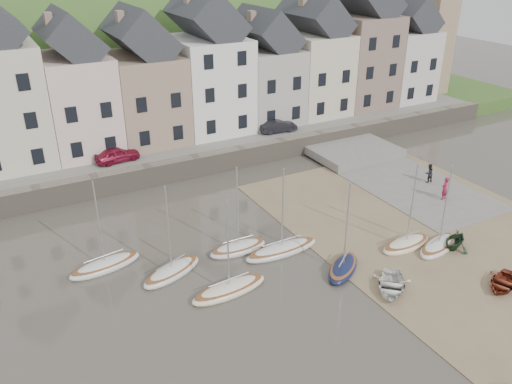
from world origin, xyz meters
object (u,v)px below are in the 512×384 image
rowboat_white (391,285)px  person_red (445,188)px  rowboat_red (503,283)px  sailboat_0 (105,265)px  car_left (117,155)px  car_right (278,126)px  person_dark (429,173)px  rowboat_green (455,240)px

rowboat_white → person_red: (11.83, 7.12, 0.66)m
rowboat_red → person_red: 11.61m
sailboat_0 → car_left: size_ratio=1.67×
car_left → sailboat_0: bearing=154.6°
rowboat_white → rowboat_red: 6.74m
person_red → rowboat_red: bearing=47.5°
rowboat_white → person_red: bearing=74.7°
car_right → rowboat_white: bearing=171.0°
rowboat_white → person_red: 13.83m
car_right → sailboat_0: bearing=128.9°
person_dark → rowboat_red: bearing=63.0°
sailboat_0 → rowboat_white: bearing=-36.3°
person_dark → car_left: bearing=-29.2°
person_dark → sailboat_0: bearing=0.9°
person_red → car_right: bearing=-84.5°
car_left → rowboat_green: bearing=-149.5°
rowboat_white → car_left: bearing=155.7°
sailboat_0 → rowboat_green: 22.93m
rowboat_red → person_red: bearing=128.9°
sailboat_0 → person_dark: size_ratio=3.86×
sailboat_0 → rowboat_white: size_ratio=1.91×
rowboat_green → car_right: bearing=163.5°
person_red → rowboat_white: bearing=18.4°
rowboat_white → rowboat_green: size_ratio=1.38×
person_red → car_left: 27.13m
car_right → car_left: bearing=96.2°
rowboat_white → rowboat_green: (6.95, 1.58, 0.29)m
sailboat_0 → person_red: (26.03, -3.31, 0.80)m
rowboat_green → car_left: (-16.57, 22.10, 1.55)m
sailboat_0 → car_left: sailboat_0 is taller
person_red → rowboat_green: bearing=35.9°
rowboat_green → rowboat_white: bearing=-95.1°
rowboat_white → car_right: car_right is taller
sailboat_0 → rowboat_red: size_ratio=2.13×
rowboat_green → car_right: (-0.55, 22.10, 1.52)m
rowboat_green → car_left: car_left is taller
rowboat_white → car_left: car_left is taller
person_dark → car_right: (-6.77, 13.57, 1.27)m
person_dark → car_right: bearing=-61.9°
car_left → person_red: bearing=-134.0°
rowboat_white → rowboat_green: bearing=56.4°
person_dark → car_left: car_left is taller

